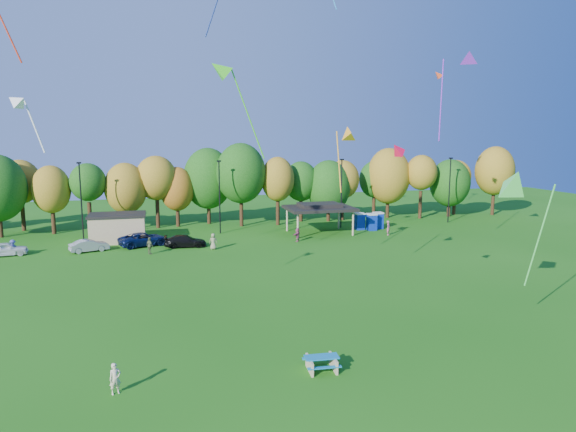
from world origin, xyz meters
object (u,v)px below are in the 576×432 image
object	(u,v)px
porta_potties	(370,221)
car_c	(144,239)
car_b	(89,246)
kite_flyer	(115,379)
car_a	(5,249)
car_d	(185,241)
picnic_table	(322,362)

from	to	relation	value
porta_potties	car_c	size ratio (longest dim) A/B	0.70
car_c	car_b	bearing A→B (deg)	85.46
porta_potties	kite_flyer	bearing A→B (deg)	-128.38
car_b	car_c	bearing A→B (deg)	-93.32
kite_flyer	car_b	world-z (taller)	kite_flyer
car_b	car_a	bearing A→B (deg)	70.53
kite_flyer	car_d	distance (m)	32.49
car_d	picnic_table	bearing A→B (deg)	-166.29
picnic_table	car_c	world-z (taller)	car_c
kite_flyer	car_d	world-z (taller)	kite_flyer
kite_flyer	car_d	bearing A→B (deg)	59.93
porta_potties	car_d	xyz separation A→B (m)	(-23.88, -4.71, -0.44)
picnic_table	car_b	size ratio (longest dim) A/B	0.47
porta_potties	car_b	xyz separation A→B (m)	(-33.80, -4.47, -0.45)
car_a	kite_flyer	bearing A→B (deg)	-169.03
porta_potties	car_a	bearing A→B (deg)	-174.07
car_b	car_d	xyz separation A→B (m)	(9.92, -0.24, 0.01)
picnic_table	car_a	world-z (taller)	car_a
porta_potties	car_a	size ratio (longest dim) A/B	0.90
porta_potties	car_d	bearing A→B (deg)	-168.84
kite_flyer	car_b	distance (m)	32.65
car_a	car_c	world-z (taller)	car_c
porta_potties	car_b	distance (m)	34.10
porta_potties	car_d	size ratio (longest dim) A/B	0.83
kite_flyer	car_a	distance (m)	34.82
car_c	car_d	bearing A→B (deg)	-131.51
picnic_table	porta_potties	bearing A→B (deg)	66.82
car_a	car_b	bearing A→B (deg)	-101.27
kite_flyer	car_c	distance (m)	33.83
picnic_table	kite_flyer	xyz separation A→B (m)	(-10.18, 0.15, 0.31)
car_c	car_d	size ratio (longest dim) A/B	1.19
porta_potties	car_b	size ratio (longest dim) A/B	0.95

